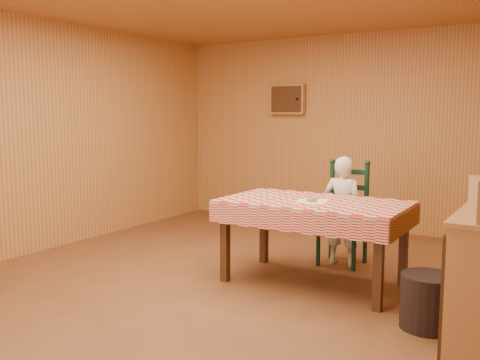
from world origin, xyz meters
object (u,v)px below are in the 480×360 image
Objects in this scene: ladder_chair at (345,216)px; storage_bin at (428,302)px; dining_table at (314,210)px; seated_child at (343,211)px.

storage_bin is (1.13, -1.30, -0.30)m from ladder_chair.
ladder_chair reaches higher than dining_table.
ladder_chair is 2.71× the size of storage_bin.
dining_table is at bearing -90.00° from ladder_chair.
seated_child is at bearing 132.38° from storage_bin.
seated_child is 2.82× the size of storage_bin.
ladder_chair is at bearing -90.00° from seated_child.
dining_table is 1.34m from storage_bin.
storage_bin is (1.13, -0.51, -0.49)m from dining_table.
ladder_chair is (0.00, 0.79, -0.18)m from dining_table.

